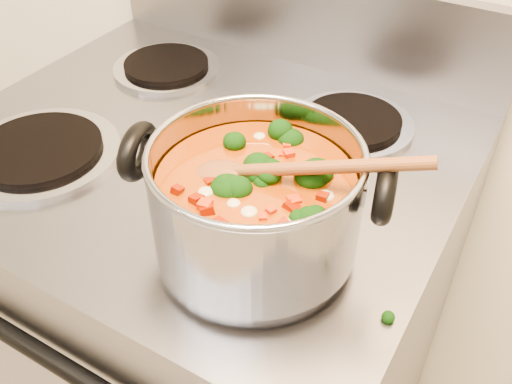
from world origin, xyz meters
TOP-DOWN VIEW (x-y plane):
  - electric_range at (0.07, 1.16)m, footprint 0.74×0.67m
  - stockpot at (0.26, 1.01)m, footprint 0.30×0.23m
  - wooden_spoon at (0.27, 1.01)m, footprint 0.25×0.10m
  - cooktop_crumbs at (0.35, 1.04)m, footprint 0.19×0.25m

SIDE VIEW (x-z plane):
  - electric_range at x=0.07m, z-range -0.07..1.01m
  - cooktop_crumbs at x=0.35m, z-range 0.92..0.93m
  - stockpot at x=0.26m, z-range 0.93..1.07m
  - wooden_spoon at x=0.27m, z-range 1.00..1.08m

